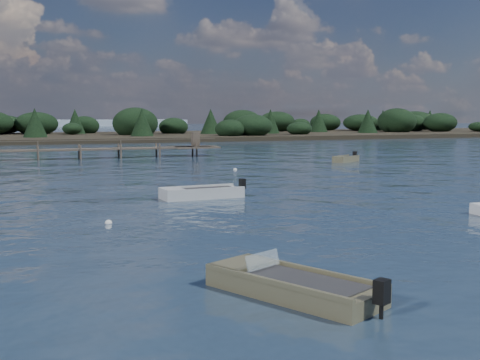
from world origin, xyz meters
name	(u,v)px	position (x,y,z in m)	size (l,w,h in m)	color
ground	(141,151)	(0.00, 60.00, 0.00)	(400.00, 400.00, 0.00)	#162435
tender_far_grey_b	(346,160)	(15.76, 34.42, 0.18)	(3.54, 2.75, 1.24)	#666144
dinghy_near_olive	(292,289)	(-8.40, -4.30, 0.17)	(3.76, 5.13, 1.27)	#666144
dinghy_mid_grey	(202,195)	(-5.31, 14.45, 0.17)	(5.10, 2.08, 1.28)	#A4A8AB
buoy_c	(109,223)	(-11.48, 8.14, 0.00)	(0.32, 0.32, 0.32)	silver
buoy_e	(235,170)	(2.38, 30.14, 0.00)	(0.32, 0.32, 0.32)	silver
far_headland	(224,128)	(25.00, 100.00, 1.96)	(190.00, 40.00, 5.80)	black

